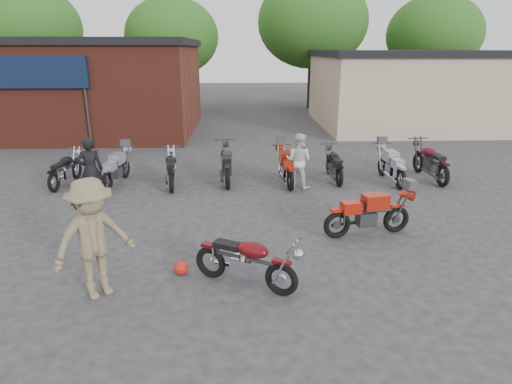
{
  "coord_description": "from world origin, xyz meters",
  "views": [
    {
      "loc": [
        -0.7,
        -7.24,
        3.84
      ],
      "look_at": [
        -0.38,
        1.51,
        0.9
      ],
      "focal_mm": 30.0,
      "sensor_mm": 36.0,
      "label": 1
    }
  ],
  "objects_px": {
    "row_bike_5": "(334,163)",
    "row_bike_1": "(116,166)",
    "person_light": "(298,161)",
    "vintage_motorcycle": "(247,258)",
    "person_dark": "(91,170)",
    "row_bike_3": "(227,161)",
    "person_tan": "(94,239)",
    "row_bike_4": "(286,165)",
    "helmet": "(181,268)",
    "row_bike_6": "(391,164)",
    "sportbike": "(370,211)",
    "row_bike_2": "(171,167)",
    "row_bike_7": "(430,160)",
    "row_bike_0": "(65,168)"
  },
  "relations": [
    {
      "from": "helmet",
      "to": "row_bike_1",
      "type": "xyz_separation_m",
      "value": [
        -2.59,
        5.5,
        0.41
      ]
    },
    {
      "from": "sportbike",
      "to": "person_dark",
      "type": "distance_m",
      "value": 7.03
    },
    {
      "from": "person_light",
      "to": "row_bike_6",
      "type": "xyz_separation_m",
      "value": [
        2.87,
        0.43,
        -0.23
      ]
    },
    {
      "from": "person_dark",
      "to": "row_bike_3",
      "type": "relative_size",
      "value": 0.82
    },
    {
      "from": "vintage_motorcycle",
      "to": "row_bike_2",
      "type": "xyz_separation_m",
      "value": [
        -2.11,
        5.78,
        0.01
      ]
    },
    {
      "from": "person_dark",
      "to": "vintage_motorcycle",
      "type": "bearing_deg",
      "value": 112.86
    },
    {
      "from": "helmet",
      "to": "row_bike_0",
      "type": "height_order",
      "value": "row_bike_0"
    },
    {
      "from": "vintage_motorcycle",
      "to": "row_bike_4",
      "type": "distance_m",
      "value": 5.99
    },
    {
      "from": "sportbike",
      "to": "person_dark",
      "type": "relative_size",
      "value": 1.1
    },
    {
      "from": "row_bike_5",
      "to": "row_bike_6",
      "type": "height_order",
      "value": "row_bike_6"
    },
    {
      "from": "row_bike_5",
      "to": "row_bike_6",
      "type": "relative_size",
      "value": 0.95
    },
    {
      "from": "sportbike",
      "to": "person_tan",
      "type": "relative_size",
      "value": 0.95
    },
    {
      "from": "person_light",
      "to": "row_bike_2",
      "type": "relative_size",
      "value": 0.84
    },
    {
      "from": "row_bike_3",
      "to": "row_bike_5",
      "type": "relative_size",
      "value": 1.15
    },
    {
      "from": "person_tan",
      "to": "row_bike_0",
      "type": "xyz_separation_m",
      "value": [
        -2.83,
        6.09,
        -0.47
      ]
    },
    {
      "from": "person_dark",
      "to": "row_bike_5",
      "type": "bearing_deg",
      "value": 175.5
    },
    {
      "from": "vintage_motorcycle",
      "to": "row_bike_0",
      "type": "relative_size",
      "value": 1.02
    },
    {
      "from": "sportbike",
      "to": "row_bike_0",
      "type": "height_order",
      "value": "sportbike"
    },
    {
      "from": "row_bike_1",
      "to": "row_bike_3",
      "type": "xyz_separation_m",
      "value": [
        3.25,
        0.17,
        0.08
      ]
    },
    {
      "from": "vintage_motorcycle",
      "to": "row_bike_4",
      "type": "bearing_deg",
      "value": 105.69
    },
    {
      "from": "person_tan",
      "to": "row_bike_4",
      "type": "bearing_deg",
      "value": 19.54
    },
    {
      "from": "helmet",
      "to": "person_light",
      "type": "relative_size",
      "value": 0.17
    },
    {
      "from": "person_light",
      "to": "vintage_motorcycle",
      "type": "bearing_deg",
      "value": 101.24
    },
    {
      "from": "sportbike",
      "to": "row_bike_0",
      "type": "distance_m",
      "value": 8.81
    },
    {
      "from": "row_bike_2",
      "to": "row_bike_3",
      "type": "relative_size",
      "value": 0.89
    },
    {
      "from": "row_bike_7",
      "to": "sportbike",
      "type": "bearing_deg",
      "value": 139.59
    },
    {
      "from": "person_tan",
      "to": "row_bike_7",
      "type": "relative_size",
      "value": 0.94
    },
    {
      "from": "row_bike_0",
      "to": "row_bike_5",
      "type": "height_order",
      "value": "row_bike_5"
    },
    {
      "from": "sportbike",
      "to": "row_bike_4",
      "type": "bearing_deg",
      "value": 99.32
    },
    {
      "from": "helmet",
      "to": "row_bike_3",
      "type": "height_order",
      "value": "row_bike_3"
    },
    {
      "from": "row_bike_0",
      "to": "row_bike_4",
      "type": "height_order",
      "value": "row_bike_4"
    },
    {
      "from": "sportbike",
      "to": "row_bike_3",
      "type": "relative_size",
      "value": 0.9
    },
    {
      "from": "person_dark",
      "to": "row_bike_6",
      "type": "distance_m",
      "value": 8.53
    },
    {
      "from": "vintage_motorcycle",
      "to": "person_dark",
      "type": "height_order",
      "value": "person_dark"
    },
    {
      "from": "sportbike",
      "to": "row_bike_4",
      "type": "xyz_separation_m",
      "value": [
        -1.4,
        3.83,
        0.01
      ]
    },
    {
      "from": "person_tan",
      "to": "row_bike_1",
      "type": "distance_m",
      "value": 6.29
    },
    {
      "from": "sportbike",
      "to": "row_bike_5",
      "type": "bearing_deg",
      "value": 77.66
    },
    {
      "from": "sportbike",
      "to": "person_light",
      "type": "xyz_separation_m",
      "value": [
        -1.09,
        3.41,
        0.24
      ]
    },
    {
      "from": "row_bike_6",
      "to": "helmet",
      "type": "bearing_deg",
      "value": 131.17
    },
    {
      "from": "person_dark",
      "to": "row_bike_7",
      "type": "relative_size",
      "value": 0.82
    },
    {
      "from": "vintage_motorcycle",
      "to": "person_dark",
      "type": "distance_m",
      "value": 5.91
    },
    {
      "from": "row_bike_5",
      "to": "row_bike_1",
      "type": "bearing_deg",
      "value": 90.39
    },
    {
      "from": "helmet",
      "to": "row_bike_5",
      "type": "distance_m",
      "value": 6.93
    },
    {
      "from": "person_tan",
      "to": "row_bike_1",
      "type": "bearing_deg",
      "value": 63.32
    },
    {
      "from": "person_dark",
      "to": "person_tan",
      "type": "xyz_separation_m",
      "value": [
        1.55,
        -4.54,
        0.13
      ]
    },
    {
      "from": "helmet",
      "to": "row_bike_6",
      "type": "relative_size",
      "value": 0.14
    },
    {
      "from": "person_dark",
      "to": "person_tan",
      "type": "bearing_deg",
      "value": 89.56
    },
    {
      "from": "helmet",
      "to": "row_bike_4",
      "type": "distance_m",
      "value": 5.93
    },
    {
      "from": "sportbike",
      "to": "row_bike_7",
      "type": "bearing_deg",
      "value": 42.4
    },
    {
      "from": "sportbike",
      "to": "person_dark",
      "type": "xyz_separation_m",
      "value": [
        -6.61,
        2.35,
        0.31
      ]
    }
  ]
}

